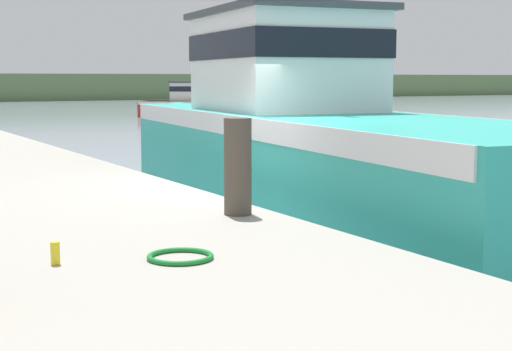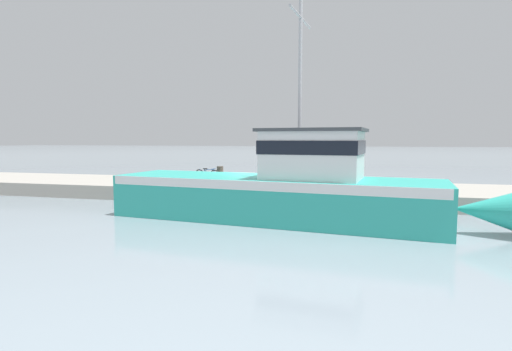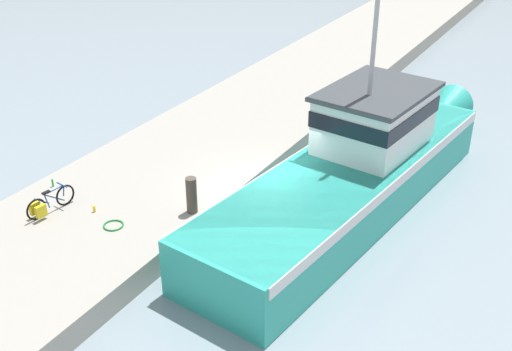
# 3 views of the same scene
# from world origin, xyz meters

# --- Properties ---
(ground_plane) EXTENTS (320.00, 320.00, 0.00)m
(ground_plane) POSITION_xyz_m (0.00, 0.00, 0.00)
(ground_plane) COLOR #84939E
(dock_pier) EXTENTS (5.73, 80.00, 0.73)m
(dock_pier) POSITION_xyz_m (-3.63, 0.00, 0.36)
(dock_pier) COLOR #A39E93
(dock_pier) RESTS_ON ground_plane
(fishing_boat_main) EXTENTS (4.68, 15.17, 8.97)m
(fishing_boat_main) POSITION_xyz_m (2.19, 1.89, 1.29)
(fishing_boat_main) COLOR teal
(fishing_boat_main) RESTS_ON ground_plane
(bicycle_touring) EXTENTS (0.55, 1.64, 0.71)m
(bicycle_touring) POSITION_xyz_m (-4.74, -4.34, 1.05)
(bicycle_touring) COLOR black
(bicycle_touring) RESTS_ON dock_pier
(mooring_post) EXTENTS (0.31, 0.31, 1.10)m
(mooring_post) POSITION_xyz_m (-1.23, -2.15, 1.28)
(mooring_post) COLOR #51473D
(mooring_post) RESTS_ON dock_pier
(hose_coil) EXTENTS (0.58, 0.58, 0.05)m
(hose_coil) POSITION_xyz_m (-2.68, -3.89, 0.75)
(hose_coil) COLOR #197A2D
(hose_coil) RESTS_ON dock_pier
(water_bottle_by_bike) EXTENTS (0.06, 0.06, 0.25)m
(water_bottle_by_bike) POSITION_xyz_m (-5.82, -3.10, 0.86)
(water_bottle_by_bike) COLOR green
(water_bottle_by_bike) RESTS_ON dock_pier
(water_bottle_on_curb) EXTENTS (0.08, 0.08, 0.19)m
(water_bottle_on_curb) POSITION_xyz_m (-3.68, -3.58, 0.83)
(water_bottle_on_curb) COLOR yellow
(water_bottle_on_curb) RESTS_ON dock_pier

